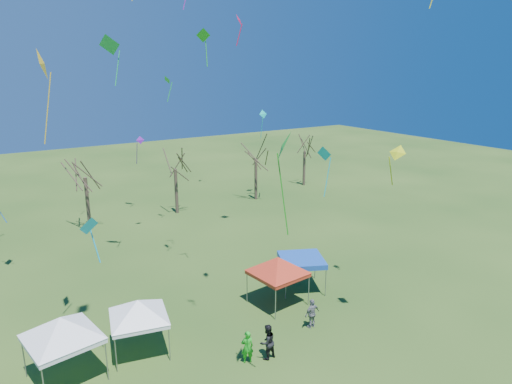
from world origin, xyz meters
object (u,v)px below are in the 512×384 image
tree_4 (256,145)px  person_grey (312,313)px  tent_white_mid (138,304)px  tree_2 (83,159)px  tent_blue (302,260)px  tent_white_west (60,322)px  tree_3 (174,153)px  tree_5 (305,139)px  tent_red (278,260)px  person_green (247,347)px  person_dark (267,342)px

tree_4 → person_grey: tree_4 is taller
tent_white_mid → tree_2: bearing=83.5°
tent_blue → person_grey: size_ratio=2.12×
tree_2 → tent_white_west: bearing=-105.9°
tree_3 → tent_blue: (0.41, -19.46, -4.09)m
tree_5 → tent_red: bearing=-131.5°
tent_white_west → person_green: 8.74m
tent_white_west → person_grey: bearing=-12.6°
person_dark → tree_3: bearing=-108.6°
tree_4 → person_dark: bearing=-121.5°
tree_5 → tent_white_west: bearing=-144.6°
tree_2 → person_dark: (2.73, -24.83, -5.37)m
tree_3 → tent_white_west: (-14.39, -20.74, -3.10)m
tent_white_mid → person_grey: size_ratio=2.17×
tent_red → tent_blue: 2.76m
tree_4 → person_green: 29.46m
tree_3 → person_dark: (-5.66, -24.49, -5.16)m
tree_4 → person_grey: (-11.33, -23.47, -5.20)m
tree_5 → person_grey: tree_5 is taller
person_green → tree_2: bearing=-70.3°
tree_4 → tent_red: tree_4 is taller
tent_white_mid → tent_blue: tent_white_mid is taller
tree_3 → person_grey: bearing=-94.9°
tent_white_mid → tree_3: bearing=62.3°
tree_2 → tent_white_west: size_ratio=1.98×
tree_3 → tent_red: size_ratio=1.97×
tree_4 → tent_white_west: tree_4 is taller
tent_red → person_dark: tent_red is taller
tree_3 → tree_4: bearing=-0.3°
tree_4 → tree_3: bearing=179.7°
tree_2 → tent_white_mid: (-2.39, -20.91, -3.57)m
tree_4 → person_dark: size_ratio=4.31×
tree_4 → tent_red: (-11.39, -20.25, -3.18)m
tree_4 → person_dark: tree_4 is taller
tent_white_mid → person_dark: bearing=-37.4°
tree_2 → tent_white_mid: size_ratio=2.19×
person_grey → person_green: person_grey is taller
tree_3 → person_grey: 24.17m
tree_2 → tent_white_mid: 21.34m
person_green → person_dark: bearing=-178.9°
tree_3 → person_dark: size_ratio=4.32×
tent_white_west → tent_blue: (14.80, 1.28, -0.99)m
tree_3 → person_green: 25.67m
tent_red → person_grey: bearing=-88.9°
tent_white_west → tent_blue: bearing=4.9°
tent_blue → tree_2: bearing=114.0°
tree_4 → tent_blue: bearing=-114.7°
tree_3 → person_dark: bearing=-103.0°
tree_2 → person_grey: tree_2 is taller
tree_2 → tree_3: tree_2 is taller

